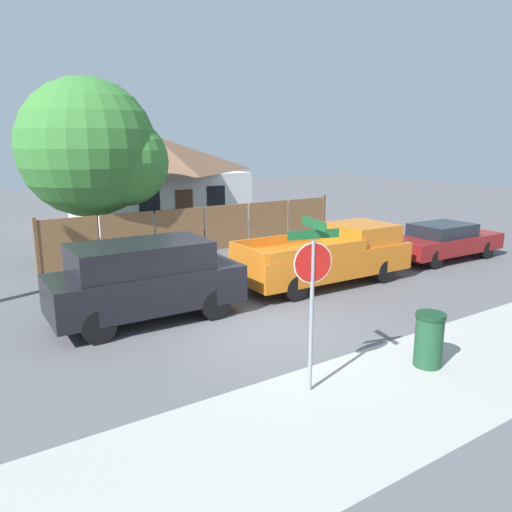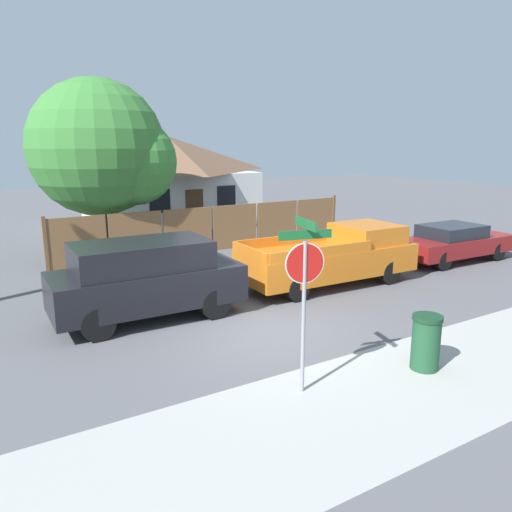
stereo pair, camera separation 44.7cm
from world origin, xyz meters
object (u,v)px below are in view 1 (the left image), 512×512
at_px(orange_pickup, 329,256).
at_px(stop_sign, 312,277).
at_px(trash_bin, 429,340).
at_px(parked_sedan, 444,241).
at_px(red_suv, 145,279).
at_px(house, 156,178).
at_px(oak_tree, 95,151).

relative_size(orange_pickup, stop_sign, 1.82).
bearing_deg(trash_bin, parked_sedan, 34.54).
height_order(red_suv, trash_bin, red_suv).
relative_size(house, oak_tree, 1.28).
bearing_deg(oak_tree, stop_sign, -90.98).
xyz_separation_m(oak_tree, trash_bin, (2.31, -13.10, -3.35)).
relative_size(house, parked_sedan, 1.78).
height_order(house, orange_pickup, house).
relative_size(house, orange_pickup, 1.51).
height_order(red_suv, stop_sign, stop_sign).
height_order(oak_tree, parked_sedan, oak_tree).
xyz_separation_m(house, red_suv, (-6.11, -13.77, -1.30)).
relative_size(oak_tree, stop_sign, 2.15).
distance_m(oak_tree, orange_pickup, 9.45).
distance_m(red_suv, orange_pickup, 5.88).
xyz_separation_m(parked_sedan, stop_sign, (-10.43, -4.92, 1.35)).
xyz_separation_m(red_suv, stop_sign, (1.04, -4.92, 1.01)).
distance_m(house, orange_pickup, 13.86).
height_order(oak_tree, stop_sign, oak_tree).
relative_size(house, trash_bin, 7.77).
height_order(house, trash_bin, house).
distance_m(oak_tree, red_suv, 8.28).
distance_m(house, oak_tree, 7.95).
bearing_deg(oak_tree, parked_sedan, -36.89).
relative_size(parked_sedan, trash_bin, 4.36).
bearing_deg(red_suv, orange_pickup, 1.56).
height_order(red_suv, orange_pickup, red_suv).
relative_size(orange_pickup, trash_bin, 5.16).
xyz_separation_m(oak_tree, red_suv, (-1.26, -7.66, -2.86)).
bearing_deg(house, red_suv, -113.93).
xyz_separation_m(oak_tree, stop_sign, (-0.21, -12.59, -1.85)).
distance_m(oak_tree, trash_bin, 13.72).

